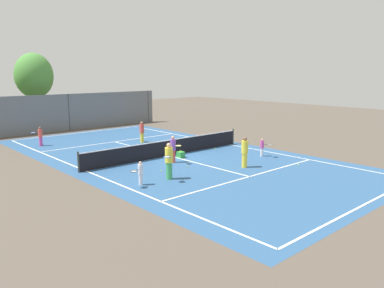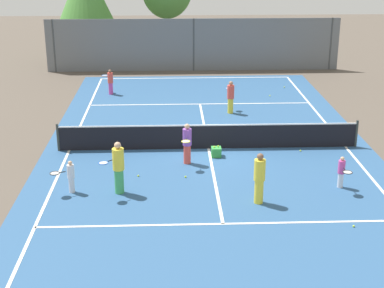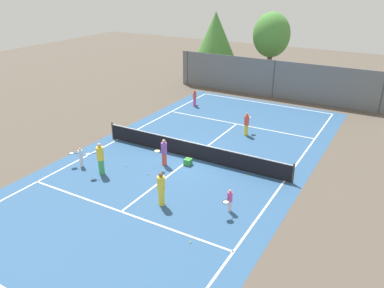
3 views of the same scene
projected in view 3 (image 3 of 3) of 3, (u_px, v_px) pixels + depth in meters
ground_plane at (192, 158)px, 22.40m from camera, size 80.00×80.00×0.00m
court_surface at (192, 158)px, 22.40m from camera, size 13.00×25.00×0.01m
tennis_net at (192, 150)px, 22.19m from camera, size 11.90×0.10×1.10m
perimeter_fence at (274, 79)px, 32.88m from camera, size 18.00×0.12×3.20m
tree_0 at (216, 36)px, 36.60m from camera, size 3.94×3.94×6.66m
tree_1 at (271, 35)px, 34.97m from camera, size 3.35×3.41×6.77m
player_0 at (247, 124)px, 25.29m from camera, size 0.39×0.91×1.55m
player_1 at (229, 200)px, 17.12m from camera, size 0.36×0.81×1.10m
player_2 at (80, 157)px, 21.20m from camera, size 0.81×0.53×1.11m
player_3 at (161, 189)px, 17.51m from camera, size 0.36×0.36×1.68m
player_4 at (195, 98)px, 31.00m from camera, size 0.70×0.81×1.33m
player_5 at (100, 158)px, 20.26m from camera, size 0.86×0.82×1.78m
player_6 at (164, 152)px, 21.26m from camera, size 0.41×0.91×1.54m
ball_crate at (188, 162)px, 21.53m from camera, size 0.37×0.39×0.43m
tennis_ball_0 at (147, 138)px, 25.05m from camera, size 0.07×0.07×0.07m
tennis_ball_1 at (149, 174)px, 20.54m from camera, size 0.07×0.07×0.07m
tennis_ball_2 at (246, 175)px, 20.38m from camera, size 0.07×0.07×0.07m
tennis_ball_3 at (316, 122)px, 27.74m from camera, size 0.07×0.07×0.07m
tennis_ball_4 at (126, 166)px, 21.42m from camera, size 0.07×0.07×0.07m
tennis_ball_5 at (190, 242)px, 15.30m from camera, size 0.07×0.07×0.07m
tennis_ball_6 at (294, 127)px, 26.83m from camera, size 0.07×0.07×0.07m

